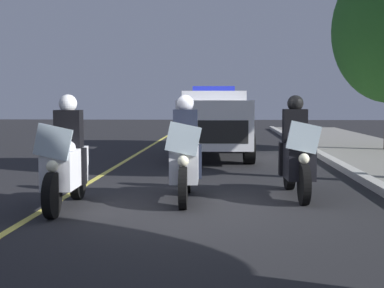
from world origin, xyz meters
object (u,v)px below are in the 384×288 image
(police_motorcycle_lead_right, at_px, (185,158))
(police_suv, at_px, (214,121))
(police_motorcycle_trailing, at_px, (296,155))
(police_motorcycle_lead_left, at_px, (66,162))

(police_motorcycle_lead_right, distance_m, police_suv, 6.76)
(police_motorcycle_lead_right, bearing_deg, police_motorcycle_trailing, 103.83)
(police_motorcycle_lead_left, bearing_deg, police_suv, 164.48)
(police_motorcycle_lead_right, bearing_deg, police_suv, 177.21)
(police_motorcycle_lead_left, height_order, police_motorcycle_trailing, same)
(police_motorcycle_lead_left, height_order, police_motorcycle_lead_right, same)
(police_motorcycle_trailing, bearing_deg, police_suv, -166.33)
(police_motorcycle_trailing, bearing_deg, police_motorcycle_lead_left, -71.51)
(police_motorcycle_trailing, bearing_deg, police_motorcycle_lead_right, -76.17)
(police_motorcycle_lead_left, height_order, police_suv, police_suv)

